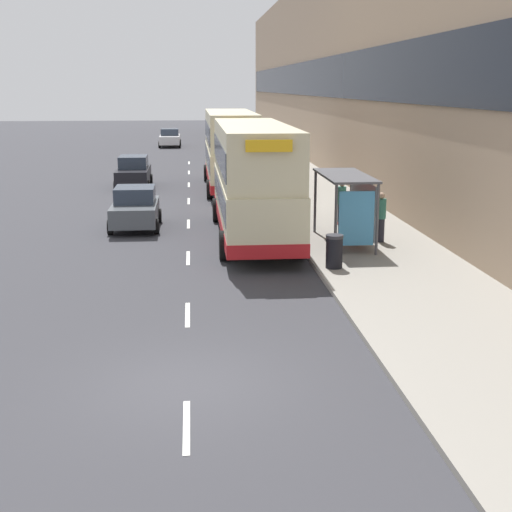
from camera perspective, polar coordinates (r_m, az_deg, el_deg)
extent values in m
plane|color=#38383D|center=(14.17, -5.55, -10.24)|extent=(220.00, 220.00, 0.00)
cube|color=gray|center=(52.17, 1.83, 7.28)|extent=(5.00, 93.00, 0.14)
cube|color=#9E846B|center=(52.52, 6.37, 14.73)|extent=(3.00, 93.00, 13.85)
cube|color=black|center=(52.22, 4.64, 14.02)|extent=(0.12, 89.28, 2.49)
cube|color=silver|center=(12.57, -5.58, -13.42)|extent=(0.12, 2.00, 0.01)
cube|color=silver|center=(18.27, -5.49, -4.69)|extent=(0.12, 2.00, 0.01)
cube|color=silver|center=(24.19, -5.45, -0.17)|extent=(0.12, 2.00, 0.01)
cube|color=silver|center=(30.20, -5.43, 2.57)|extent=(0.12, 2.00, 0.01)
cube|color=silver|center=(36.26, -5.41, 4.40)|extent=(0.12, 2.00, 0.01)
cube|color=silver|center=(42.34, -5.40, 5.70)|extent=(0.12, 2.00, 0.01)
cube|color=silver|center=(48.44, -5.39, 6.67)|extent=(0.12, 2.00, 0.01)
cube|color=silver|center=(54.55, -5.38, 7.43)|extent=(0.12, 2.00, 0.01)
cube|color=#4C4C51|center=(25.62, 7.13, 6.41)|extent=(1.60, 4.20, 0.08)
cylinder|color=#4C4C51|center=(23.73, 6.40, 2.84)|extent=(0.10, 0.10, 2.40)
cylinder|color=#4C4C51|center=(27.60, 4.76, 4.37)|extent=(0.10, 0.10, 2.40)
cylinder|color=#4C4C51|center=(24.04, 9.68, 2.87)|extent=(0.10, 0.10, 2.40)
cylinder|color=#4C4C51|center=(27.87, 7.60, 4.38)|extent=(0.10, 0.10, 2.40)
cube|color=#99A8B2|center=(25.93, 8.51, 3.94)|extent=(0.04, 3.68, 1.92)
cube|color=#3F8CBF|center=(23.92, 8.02, 2.99)|extent=(1.19, 0.10, 1.82)
cube|color=maroon|center=(25.98, 7.53, 2.05)|extent=(0.36, 2.80, 0.08)
cube|color=beige|center=(26.95, -0.22, 4.38)|extent=(2.55, 10.82, 1.85)
cube|color=beige|center=(26.71, -0.22, 8.40)|extent=(2.50, 10.50, 1.95)
cube|color=#B2191E|center=(27.07, -0.22, 2.91)|extent=(2.58, 10.88, 0.45)
cube|color=#2D3847|center=(26.89, -0.22, 5.15)|extent=(2.58, 10.17, 0.81)
cube|color=#2D3847|center=(26.72, -0.22, 8.19)|extent=(2.55, 10.17, 0.94)
cube|color=yellow|center=(21.31, 1.04, 8.80)|extent=(1.40, 0.08, 0.36)
cylinder|color=black|center=(30.65, -3.20, 3.71)|extent=(0.30, 1.00, 1.00)
cylinder|color=black|center=(30.84, 1.55, 3.78)|extent=(0.30, 1.00, 1.00)
cylinder|color=black|center=(23.75, -2.58, 0.85)|extent=(0.30, 1.00, 1.00)
cylinder|color=black|center=(23.99, 3.51, 0.97)|extent=(0.30, 1.00, 1.00)
cube|color=beige|center=(40.15, -2.05, 7.37)|extent=(2.55, 10.97, 1.85)
cube|color=beige|center=(39.99, -2.08, 10.07)|extent=(2.50, 10.64, 1.95)
cube|color=#B2191E|center=(40.23, -2.05, 6.37)|extent=(2.58, 11.02, 0.45)
cube|color=#2D3847|center=(40.11, -2.06, 7.89)|extent=(2.58, 10.31, 0.81)
cube|color=#2D3847|center=(39.99, -2.08, 9.93)|extent=(2.55, 10.31, 0.94)
cube|color=yellow|center=(34.51, -1.58, 10.58)|extent=(1.40, 0.08, 0.36)
cylinder|color=black|center=(43.91, -3.99, 6.65)|extent=(0.30, 1.00, 1.00)
cylinder|color=black|center=(44.03, -0.65, 6.70)|extent=(0.30, 1.00, 1.00)
cylinder|color=black|center=(36.84, -3.74, 5.35)|extent=(0.30, 1.00, 1.00)
cylinder|color=black|center=(36.99, 0.23, 5.41)|extent=(0.30, 1.00, 1.00)
cube|color=silver|center=(69.61, -6.91, 9.24)|extent=(1.88, 4.58, 0.77)
cube|color=#2D3847|center=(69.79, -6.92, 9.83)|extent=(1.65, 2.20, 0.63)
cylinder|color=black|center=(68.20, -6.13, 8.86)|extent=(0.20, 0.60, 0.60)
cylinder|color=black|center=(68.25, -7.73, 8.82)|extent=(0.20, 0.60, 0.60)
cylinder|color=black|center=(71.03, -6.10, 9.04)|extent=(0.20, 0.60, 0.60)
cylinder|color=black|center=(71.08, -7.63, 9.00)|extent=(0.20, 0.60, 0.60)
cube|color=#4C5156|center=(29.44, -9.64, 3.49)|extent=(1.79, 3.86, 0.76)
cube|color=#2D3847|center=(29.52, -9.66, 4.88)|extent=(1.58, 1.85, 0.62)
cylinder|color=black|center=(28.27, -7.97, 2.36)|extent=(0.20, 0.60, 0.60)
cylinder|color=black|center=(28.42, -11.58, 2.27)|extent=(0.20, 0.60, 0.60)
cylinder|color=black|center=(30.63, -7.77, 3.22)|extent=(0.20, 0.60, 0.60)
cylinder|color=black|center=(30.76, -11.11, 3.13)|extent=(0.20, 0.60, 0.60)
cube|color=black|center=(41.51, -9.77, 6.39)|extent=(1.77, 4.50, 0.82)
cube|color=#2D3847|center=(41.65, -9.79, 7.44)|extent=(1.56, 2.16, 0.67)
cylinder|color=black|center=(40.12, -8.63, 5.60)|extent=(0.20, 0.60, 0.60)
cylinder|color=black|center=(40.27, -11.16, 5.53)|extent=(0.20, 0.60, 0.60)
cylinder|color=black|center=(42.89, -8.42, 6.11)|extent=(0.20, 0.60, 0.60)
cylinder|color=black|center=(43.02, -10.79, 6.04)|extent=(0.20, 0.60, 0.60)
cube|color=#B7B799|center=(54.61, -2.21, 8.23)|extent=(1.83, 3.88, 0.83)
cube|color=#2D3847|center=(54.35, -2.20, 9.00)|extent=(1.61, 1.86, 0.68)
cylinder|color=black|center=(55.80, -3.22, 7.90)|extent=(0.20, 0.60, 0.60)
cylinder|color=black|center=(55.90, -1.32, 7.93)|extent=(0.20, 0.60, 0.60)
cylinder|color=black|center=(53.41, -3.13, 7.66)|extent=(0.20, 0.60, 0.60)
cylinder|color=black|center=(53.51, -1.15, 7.68)|extent=(0.20, 0.60, 0.60)
cylinder|color=#23232D|center=(26.29, 9.91, 2.05)|extent=(0.29, 0.29, 0.86)
cylinder|color=#337260|center=(26.15, 9.98, 3.74)|extent=(0.36, 0.36, 0.72)
sphere|color=tan|center=(26.07, 10.03, 4.77)|extent=(0.23, 0.23, 0.23)
cylinder|color=#23232D|center=(29.32, 6.83, 3.32)|extent=(0.29, 0.29, 0.85)
cylinder|color=#337260|center=(29.19, 6.88, 4.83)|extent=(0.36, 0.36, 0.71)
sphere|color=tan|center=(29.12, 6.90, 5.75)|extent=(0.23, 0.23, 0.23)
cylinder|color=black|center=(22.29, 6.28, 0.25)|extent=(0.52, 0.52, 0.95)
cylinder|color=#2D2D33|center=(22.17, 6.31, 1.57)|extent=(0.55, 0.55, 0.10)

